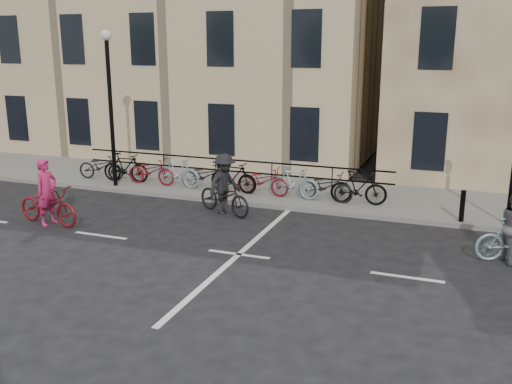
% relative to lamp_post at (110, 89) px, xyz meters
% --- Properties ---
extents(ground, '(120.00, 120.00, 0.00)m').
position_rel_lamp_post_xyz_m(ground, '(6.50, -4.40, -3.49)').
color(ground, black).
rests_on(ground, ground).
extents(sidewalk, '(46.00, 4.00, 0.15)m').
position_rel_lamp_post_xyz_m(sidewalk, '(2.50, 1.60, -3.41)').
color(sidewalk, slate).
rests_on(sidewalk, ground).
extents(building_west, '(20.00, 10.00, 10.00)m').
position_rel_lamp_post_xyz_m(building_west, '(-2.50, 8.60, 1.66)').
color(building_west, tan).
rests_on(building_west, sidewalk).
extents(lamp_post, '(0.36, 0.36, 5.28)m').
position_rel_lamp_post_xyz_m(lamp_post, '(0.00, 0.00, 0.00)').
color(lamp_post, black).
rests_on(lamp_post, sidewalk).
extents(bollard_east, '(0.14, 0.14, 0.90)m').
position_rel_lamp_post_xyz_m(bollard_east, '(11.50, -0.15, -2.89)').
color(bollard_east, black).
rests_on(bollard_east, sidewalk).
extents(parked_bikes, '(11.45, 1.23, 1.05)m').
position_rel_lamp_post_xyz_m(parked_bikes, '(3.68, 0.64, -2.84)').
color(parked_bikes, black).
rests_on(parked_bikes, sidewalk).
extents(cyclist_pink, '(2.21, 1.01, 1.90)m').
position_rel_lamp_post_xyz_m(cyclist_pink, '(0.52, -4.06, -2.83)').
color(cyclist_pink, maroon).
rests_on(cyclist_pink, ground).
extents(cyclist_dark, '(2.17, 1.46, 1.83)m').
position_rel_lamp_post_xyz_m(cyclist_dark, '(4.78, -1.33, -2.77)').
color(cyclist_dark, black).
rests_on(cyclist_dark, ground).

